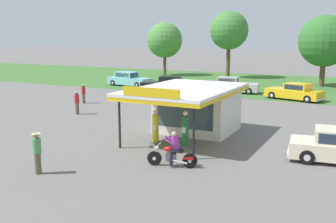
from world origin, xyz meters
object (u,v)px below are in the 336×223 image
motorcycle_with_rider (173,152)px  parked_car_second_row_spare (167,85)px  parked_car_back_row_centre (129,80)px  bystander_strolling_foreground (37,152)px  gas_pump_nearside (155,128)px  bystander_leaning_by_kiosk (84,93)px  bystander_standing_back_lot (77,102)px  gas_pump_offside (185,131)px  parked_car_back_row_centre_left (232,86)px  parked_car_back_row_far_right (295,92)px

motorcycle_with_rider → parked_car_second_row_spare: size_ratio=0.39×
parked_car_back_row_centre → bystander_strolling_foreground: size_ratio=3.21×
gas_pump_nearside → bystander_leaning_by_kiosk: (-11.57, 8.36, 0.03)m
parked_car_back_row_centre → bystander_standing_back_lot: bearing=-70.3°
gas_pump_offside → bystander_standing_back_lot: gas_pump_offside is taller
motorcycle_with_rider → parked_car_back_row_centre_left: 23.78m
parked_car_second_row_spare → parked_car_back_row_far_right: bearing=2.4°
motorcycle_with_rider → parked_car_back_row_far_right: bearing=86.1°
gas_pump_offside → parked_car_back_row_centre: gas_pump_offside is taller
parked_car_back_row_centre_left → parked_car_back_row_far_right: 6.65m
parked_car_back_row_centre_left → parked_car_second_row_spare: (-6.11, -2.32, 0.02)m
parked_car_back_row_centre → gas_pump_nearside: bearing=-54.1°
parked_car_back_row_far_right → parked_car_second_row_spare: 12.53m
parked_car_second_row_spare → bystander_strolling_foreground: (6.50, -24.32, 0.23)m
motorcycle_with_rider → parked_car_second_row_spare: motorcycle_with_rider is taller
parked_car_back_row_far_right → parked_car_second_row_spare: size_ratio=0.96×
gas_pump_offside → parked_car_back_row_centre_left: gas_pump_offside is taller
gas_pump_nearside → bystander_standing_back_lot: 9.91m
motorcycle_with_rider → bystander_strolling_foreground: bearing=-143.6°
motorcycle_with_rider → parked_car_second_row_spare: bearing=117.9°
motorcycle_with_rider → bystander_leaning_by_kiosk: 18.12m
bystander_strolling_foreground → parked_car_second_row_spare: bearing=105.0°
parked_car_back_row_centre_left → bystander_standing_back_lot: 17.18m
motorcycle_with_rider → parked_car_back_row_centre: parked_car_back_row_centre is taller
parked_car_back_row_centre_left → gas_pump_nearside: bearing=-83.2°
bystander_leaning_by_kiosk → bystander_standing_back_lot: 4.82m
gas_pump_offside → parked_car_back_row_far_right: size_ratio=0.36×
parked_car_back_row_centre → bystander_leaning_by_kiosk: (2.95, -11.67, 0.13)m
gas_pump_offside → motorcycle_with_rider: (0.80, -3.01, -0.21)m
gas_pump_offside → parked_car_second_row_spare: bearing=119.8°
parked_car_second_row_spare → bystander_leaning_by_kiosk: bearing=-107.6°
parked_car_back_row_centre_left → parked_car_back_row_centre: bearing=-179.0°
parked_car_back_row_centre → bystander_leaning_by_kiosk: bystander_leaning_by_kiosk is taller
parked_car_back_row_centre → parked_car_second_row_spare: 6.35m
gas_pump_nearside → motorcycle_with_rider: 3.94m
gas_pump_offside → bystander_strolling_foreground: 7.41m
parked_car_back_row_far_right → bystander_strolling_foreground: bystander_strolling_foreground is taller
gas_pump_nearside → bystander_standing_back_lot: (-8.91, 4.34, 0.06)m
parked_car_back_row_centre_left → bystander_leaning_by_kiosk: bearing=-127.6°
gas_pump_offside → bystander_strolling_foreground: size_ratio=1.09×
gas_pump_offside → parked_car_second_row_spare: gas_pump_offside is taller
bystander_leaning_by_kiosk → gas_pump_offside: bearing=-32.2°
motorcycle_with_rider → parked_car_back_row_centre: size_ratio=0.39×
bystander_strolling_foreground → bystander_leaning_by_kiosk: bearing=122.9°
gas_pump_offside → parked_car_back_row_far_right: (2.26, 18.46, -0.19)m
motorcycle_with_rider → parked_car_back_row_far_right: 21.52m
parked_car_back_row_centre_left → parked_car_back_row_far_right: bearing=-15.6°
motorcycle_with_rider → bystander_standing_back_lot: bystander_standing_back_lot is taller
gas_pump_offside → bystander_strolling_foreground: gas_pump_offside is taller
motorcycle_with_rider → gas_pump_nearside: bearing=130.1°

